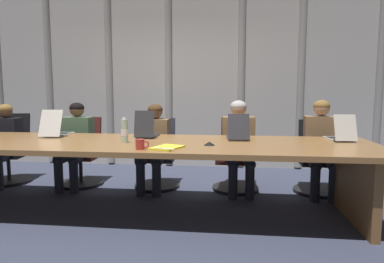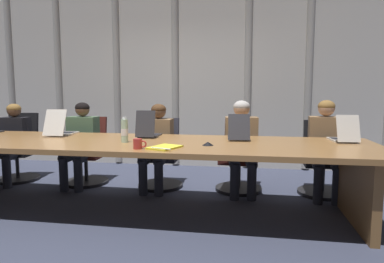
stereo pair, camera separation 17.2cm
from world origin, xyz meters
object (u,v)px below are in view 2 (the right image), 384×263
at_px(person_left_end, 12,138).
at_px(spiral_notepad, 165,147).
at_px(person_right_end, 326,143).
at_px(office_chair_right_mid, 239,164).
at_px(water_bottle_primary, 125,131).
at_px(conference_mic_left_side, 208,144).
at_px(laptop_left_mid, 61,130).
at_px(coffee_mug_near, 138,144).
at_px(office_chair_right_end, 322,167).
at_px(person_right_mid, 242,141).
at_px(laptop_right_end, 343,136).
at_px(person_left_mid, 80,139).
at_px(laptop_center, 149,132).
at_px(office_chair_left_end, 19,155).
at_px(office_chair_left_mid, 87,158).
at_px(office_chair_center, 161,161).
at_px(person_center, 157,141).
at_px(laptop_right_mid, 238,134).

distance_m(person_left_end, spiral_notepad, 2.80).
distance_m(person_right_end, spiral_notepad, 2.09).
relative_size(office_chair_right_mid, spiral_notepad, 2.53).
xyz_separation_m(water_bottle_primary, conference_mic_left_side, (0.87, -0.06, -0.10)).
bearing_deg(conference_mic_left_side, spiral_notepad, -148.05).
bearing_deg(laptop_left_mid, coffee_mug_near, -128.60).
xyz_separation_m(office_chair_right_end, person_right_mid, (-1.01, -0.15, 0.33)).
height_order(laptop_right_end, conference_mic_left_side, laptop_right_end).
distance_m(person_left_end, person_left_mid, 1.03).
height_order(laptop_center, office_chair_left_end, laptop_center).
bearing_deg(conference_mic_left_side, person_left_end, 160.90).
height_order(office_chair_right_mid, conference_mic_left_side, office_chair_right_mid).
distance_m(person_left_mid, person_right_mid, 2.16).
height_order(person_left_end, coffee_mug_near, person_left_end).
bearing_deg(person_left_end, person_left_mid, 86.94).
relative_size(person_left_end, coffee_mug_near, 8.83).
xyz_separation_m(laptop_left_mid, office_chair_left_mid, (-0.01, 0.65, -0.47)).
bearing_deg(laptop_left_mid, office_chair_center, -63.45).
bearing_deg(person_right_end, laptop_center, -71.86).
relative_size(office_chair_left_end, conference_mic_left_side, 8.75).
relative_size(laptop_center, office_chair_right_mid, 0.42).
bearing_deg(person_right_end, person_left_end, -85.34).
distance_m(person_left_mid, conference_mic_left_side, 2.11).
bearing_deg(office_chair_left_mid, conference_mic_left_side, 55.99).
distance_m(laptop_left_mid, coffee_mug_near, 1.48).
xyz_separation_m(laptop_right_end, coffee_mug_near, (-1.97, -0.81, -0.01)).
distance_m(laptop_left_mid, laptop_right_end, 3.20).
bearing_deg(conference_mic_left_side, office_chair_left_mid, 147.76).
distance_m(laptop_center, person_center, 0.52).
distance_m(office_chair_right_end, coffee_mug_near, 2.46).
bearing_deg(spiral_notepad, conference_mic_left_side, 53.55).
bearing_deg(laptop_left_mid, person_left_end, 60.23).
distance_m(laptop_right_end, office_chair_right_end, 0.81).
distance_m(laptop_right_end, office_chair_left_mid, 3.31).
bearing_deg(office_chair_left_mid, water_bottle_primary, 39.74).
xyz_separation_m(office_chair_center, person_left_end, (-2.11, -0.16, 0.29)).
bearing_deg(person_center, laptop_right_mid, 64.15).
relative_size(person_left_mid, spiral_notepad, 3.11).
distance_m(laptop_left_mid, office_chair_right_mid, 2.26).
xyz_separation_m(office_chair_right_end, person_left_mid, (-3.16, -0.16, 0.30)).
xyz_separation_m(laptop_left_mid, laptop_center, (1.08, -0.00, -0.00)).
distance_m(office_chair_right_end, person_left_end, 4.21).
relative_size(laptop_center, water_bottle_primary, 1.50).
bearing_deg(conference_mic_left_side, laptop_center, 145.67).
relative_size(office_chair_right_end, water_bottle_primary, 3.50).
bearing_deg(conference_mic_left_side, office_chair_left_end, 158.21).
bearing_deg(person_center, laptop_right_end, 77.27).
distance_m(coffee_mug_near, conference_mic_left_side, 0.68).
distance_m(office_chair_right_mid, office_chair_right_end, 1.04).
relative_size(laptop_center, office_chair_left_end, 0.41).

